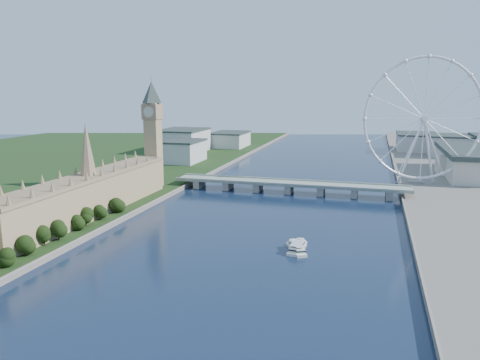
% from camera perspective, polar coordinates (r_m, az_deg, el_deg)
% --- Properties ---
extents(tree_row, '(9.19, 217.19, 19.90)m').
position_cam_1_polar(tree_row, '(287.60, -25.86, -7.87)').
color(tree_row, '#1B310E').
rests_on(tree_row, ground).
extents(parliament_range, '(24.00, 200.00, 70.00)m').
position_cam_1_polar(parliament_range, '(366.86, -17.85, -1.71)').
color(parliament_range, tan).
rests_on(parliament_range, ground).
extents(big_ben, '(20.02, 20.02, 110.00)m').
position_cam_1_polar(big_ben, '(452.93, -10.62, 7.13)').
color(big_ben, tan).
rests_on(big_ben, ground).
extents(westminster_bridge, '(220.00, 22.00, 9.50)m').
position_cam_1_polar(westminster_bridge, '(442.07, 6.01, -0.68)').
color(westminster_bridge, gray).
rests_on(westminster_bridge, ground).
extents(london_eye, '(113.60, 39.12, 124.30)m').
position_cam_1_polar(london_eye, '(484.79, 21.55, 6.92)').
color(london_eye, silver).
rests_on(london_eye, ground).
extents(county_hall, '(54.00, 144.00, 35.00)m').
position_cam_1_polar(county_hall, '(573.95, 25.85, 0.31)').
color(county_hall, beige).
rests_on(county_hall, ground).
extents(city_skyline, '(505.00, 280.00, 32.00)m').
position_cam_1_polar(city_skyline, '(692.10, 13.00, 4.22)').
color(city_skyline, beige).
rests_on(city_skyline, ground).
extents(tour_boat_near, '(16.98, 25.77, 5.60)m').
position_cam_1_polar(tour_boat_near, '(286.32, 6.93, -8.66)').
color(tour_boat_near, white).
rests_on(tour_boat_near, ground).
extents(tour_boat_far, '(9.68, 26.79, 5.75)m').
position_cam_1_polar(tour_boat_far, '(287.75, 6.94, -8.55)').
color(tour_boat_far, silver).
rests_on(tour_boat_far, ground).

